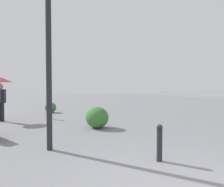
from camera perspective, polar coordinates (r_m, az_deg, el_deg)
name	(u,v)px	position (r m, az deg, el deg)	size (l,w,h in m)	color
lamppost	(48,35)	(5.43, -17.53, 15.55)	(0.98, 0.28, 4.38)	#232328
pedestrian	(1,87)	(10.51, -28.97, 1.73)	(1.00, 1.00, 2.03)	black
bollard_near	(159,142)	(4.53, 13.28, -13.19)	(0.13, 0.13, 0.79)	#232328
bollard_mid	(49,111)	(10.40, -17.38, -4.69)	(0.13, 0.13, 0.79)	#232328
shrub_low	(97,117)	(7.85, -4.27, -6.76)	(0.96, 0.87, 0.82)	#387533
shrub_round	(50,107)	(12.96, -17.01, -3.80)	(0.75, 0.68, 0.64)	#387533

